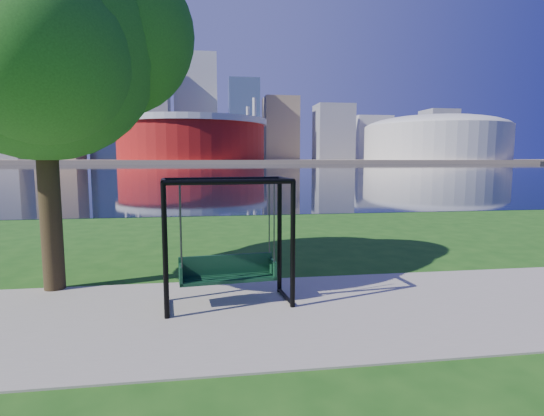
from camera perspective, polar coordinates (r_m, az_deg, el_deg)
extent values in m
plane|color=#1E5114|center=(7.86, -1.40, -12.78)|extent=(900.00, 900.00, 0.00)
cube|color=#9E937F|center=(7.38, -0.91, -13.95)|extent=(120.00, 4.00, 0.03)
cube|color=black|center=(109.39, -7.98, 5.21)|extent=(900.00, 180.00, 0.02)
cube|color=#937F60|center=(313.36, -8.31, 6.28)|extent=(900.00, 228.00, 2.00)
cylinder|color=maroon|center=(242.75, -10.69, 8.98)|extent=(80.00, 80.00, 22.00)
cylinder|color=silver|center=(243.34, -10.74, 11.22)|extent=(83.00, 83.00, 3.00)
cylinder|color=silver|center=(262.89, -3.26, 9.99)|extent=(2.00, 2.00, 32.00)
cylinder|color=silver|center=(265.16, -17.78, 9.66)|extent=(2.00, 2.00, 32.00)
cylinder|color=silver|center=(227.79, -19.34, 10.15)|extent=(2.00, 2.00, 32.00)
cylinder|color=silver|center=(225.15, -2.37, 10.55)|extent=(2.00, 2.00, 32.00)
cylinder|color=beige|center=(278.01, 21.07, 8.14)|extent=(84.00, 84.00, 20.00)
ellipsoid|color=beige|center=(278.46, 21.15, 9.99)|extent=(84.00, 84.00, 15.12)
cube|color=gray|center=(347.83, -32.58, 10.63)|extent=(28.00, 28.00, 62.00)
cube|color=#998466|center=(325.84, -26.85, 13.59)|extent=(26.00, 26.00, 88.00)
cube|color=slate|center=(342.68, -20.62, 14.09)|extent=(30.00, 24.00, 95.00)
cube|color=gray|center=(316.77, -15.86, 12.81)|extent=(24.00, 24.00, 72.00)
cube|color=silver|center=(344.73, -10.15, 13.10)|extent=(32.00, 28.00, 80.00)
cube|color=slate|center=(319.67, -3.82, 11.72)|extent=(22.00, 22.00, 58.00)
cube|color=#998466|center=(337.83, 1.14, 10.61)|extent=(26.00, 26.00, 48.00)
cube|color=gray|center=(336.93, 8.26, 10.04)|extent=(28.00, 24.00, 42.00)
cube|color=silver|center=(373.40, 13.10, 9.14)|extent=(30.00, 26.00, 36.00)
cube|color=gray|center=(376.95, 21.43, 9.14)|extent=(24.00, 24.00, 40.00)
cube|color=#998466|center=(410.45, 25.25, 8.16)|extent=(26.00, 26.00, 32.00)
sphere|color=#998466|center=(335.48, -27.31, 21.65)|extent=(10.00, 10.00, 10.00)
cylinder|color=black|center=(7.03, -14.17, -5.84)|extent=(0.10, 0.10, 2.23)
cylinder|color=black|center=(7.34, 2.82, -5.11)|extent=(0.10, 0.10, 2.23)
cylinder|color=black|center=(7.89, -14.19, -4.49)|extent=(0.10, 0.10, 2.23)
cylinder|color=black|center=(8.17, 1.02, -3.91)|extent=(0.10, 0.10, 2.23)
cylinder|color=black|center=(6.96, -5.59, 3.50)|extent=(2.14, 0.30, 0.09)
cylinder|color=black|center=(7.82, -6.56, 3.83)|extent=(2.14, 0.30, 0.09)
cylinder|color=black|center=(7.32, -14.43, 3.48)|extent=(0.18, 0.88, 0.09)
cylinder|color=black|center=(7.73, -13.96, -12.69)|extent=(0.16, 0.88, 0.07)
cylinder|color=black|center=(7.62, 1.90, 3.80)|extent=(0.18, 0.88, 0.09)
cylinder|color=black|center=(8.02, 1.84, -11.79)|extent=(0.16, 0.88, 0.07)
cube|color=black|center=(7.68, -5.94, -9.46)|extent=(1.74, 0.61, 0.06)
cube|color=black|center=(7.81, -6.16, -7.58)|extent=(1.70, 0.22, 0.37)
cube|color=black|center=(7.58, -12.18, -8.74)|extent=(0.09, 0.44, 0.33)
cube|color=black|center=(7.80, 0.09, -8.14)|extent=(0.09, 0.44, 0.33)
cylinder|color=#37373C|center=(7.22, -12.14, -2.51)|extent=(0.03, 0.03, 1.41)
cylinder|color=#37373C|center=(7.45, 0.29, -2.09)|extent=(0.03, 0.03, 1.41)
cylinder|color=#37373C|center=(7.58, -12.24, -2.09)|extent=(0.03, 0.03, 1.41)
cylinder|color=#37373C|center=(7.79, -0.38, -1.70)|extent=(0.03, 0.03, 1.41)
cylinder|color=#2E2414|center=(9.33, -27.77, 2.21)|extent=(0.40, 0.40, 4.03)
sphere|color=#245C1B|center=(9.55, -28.71, 18.86)|extent=(4.40, 4.40, 4.40)
sphere|color=#245C1B|center=(9.85, -20.67, 21.04)|extent=(3.30, 3.30, 3.30)
sphere|color=#245C1B|center=(8.41, -28.55, 17.47)|extent=(2.93, 2.93, 2.93)
sphere|color=#245C1B|center=(10.91, -29.71, 21.12)|extent=(3.11, 3.11, 3.11)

